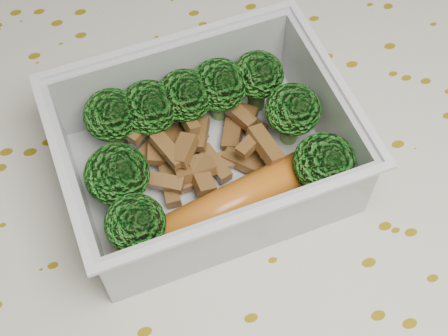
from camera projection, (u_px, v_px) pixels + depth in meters
name	position (u px, v px, depth m)	size (l,w,h in m)	color
dining_table	(219.00, 243.00, 0.52)	(1.40, 0.90, 0.75)	brown
tablecloth	(218.00, 216.00, 0.47)	(1.46, 0.96, 0.19)	beige
lunch_container	(206.00, 156.00, 0.43)	(0.20, 0.16, 0.07)	silver
broccoli_florets	(198.00, 128.00, 0.42)	(0.17, 0.13, 0.05)	#608C3F
meat_pile	(200.00, 148.00, 0.44)	(0.11, 0.08, 0.03)	brown
sausage	(234.00, 204.00, 0.41)	(0.17, 0.05, 0.03)	#BD5F18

